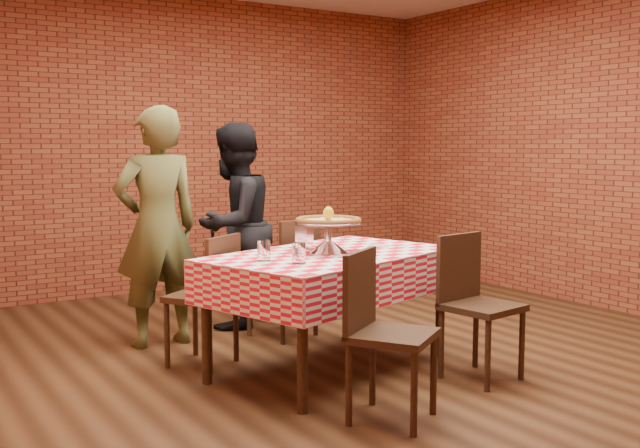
# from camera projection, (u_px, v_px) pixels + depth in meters

# --- Properties ---
(ground) EXTENTS (6.00, 6.00, 0.00)m
(ground) POSITION_uv_depth(u_px,v_px,m) (358.00, 359.00, 5.02)
(ground) COLOR black
(ground) RESTS_ON ground
(back_wall) EXTENTS (5.50, 0.00, 5.50)m
(back_wall) POSITION_uv_depth(u_px,v_px,m) (186.00, 144.00, 7.40)
(back_wall) COLOR maroon
(back_wall) RESTS_ON ground
(table) EXTENTS (1.77, 1.36, 0.75)m
(table) POSITION_uv_depth(u_px,v_px,m) (330.00, 312.00, 4.75)
(table) COLOR #3D2717
(table) RESTS_ON ground
(tablecloth) EXTENTS (1.81, 1.40, 0.27)m
(tablecloth) POSITION_uv_depth(u_px,v_px,m) (330.00, 274.00, 4.73)
(tablecloth) COLOR red
(tablecloth) RESTS_ON table
(pizza_stand) EXTENTS (0.60, 0.60, 0.19)m
(pizza_stand) POSITION_uv_depth(u_px,v_px,m) (328.00, 237.00, 4.72)
(pizza_stand) COLOR silver
(pizza_stand) RESTS_ON tablecloth
(pizza) EXTENTS (0.58, 0.58, 0.03)m
(pizza) POSITION_uv_depth(u_px,v_px,m) (328.00, 221.00, 4.71)
(pizza) COLOR beige
(pizza) RESTS_ON pizza_stand
(lemon) EXTENTS (0.09, 0.09, 0.09)m
(lemon) POSITION_uv_depth(u_px,v_px,m) (328.00, 213.00, 4.70)
(lemon) COLOR yellow
(lemon) RESTS_ON pizza
(water_glass_left) EXTENTS (0.10, 0.10, 0.12)m
(water_glass_left) POSITION_uv_depth(u_px,v_px,m) (299.00, 253.00, 4.27)
(water_glass_left) COLOR white
(water_glass_left) RESTS_ON tablecloth
(water_glass_right) EXTENTS (0.10, 0.10, 0.12)m
(water_glass_right) POSITION_uv_depth(u_px,v_px,m) (264.00, 250.00, 4.39)
(water_glass_right) COLOR white
(water_glass_right) RESTS_ON tablecloth
(side_plate) EXTENTS (0.18, 0.18, 0.01)m
(side_plate) POSITION_uv_depth(u_px,v_px,m) (378.00, 246.00, 5.00)
(side_plate) COLOR white
(side_plate) RESTS_ON tablecloth
(sweetener_packet_a) EXTENTS (0.06, 0.05, 0.00)m
(sweetener_packet_a) POSITION_uv_depth(u_px,v_px,m) (404.00, 246.00, 5.02)
(sweetener_packet_a) COLOR white
(sweetener_packet_a) RESTS_ON tablecloth
(sweetener_packet_b) EXTENTS (0.06, 0.04, 0.00)m
(sweetener_packet_b) POSITION_uv_depth(u_px,v_px,m) (398.00, 244.00, 5.11)
(sweetener_packet_b) COLOR white
(sweetener_packet_b) RESTS_ON tablecloth
(condiment_caddy) EXTENTS (0.13, 0.13, 0.15)m
(condiment_caddy) POSITION_uv_depth(u_px,v_px,m) (304.00, 237.00, 4.94)
(condiment_caddy) COLOR silver
(condiment_caddy) RESTS_ON tablecloth
(chair_near_left) EXTENTS (0.56, 0.56, 0.89)m
(chair_near_left) POSITION_uv_depth(u_px,v_px,m) (393.00, 337.00, 3.87)
(chair_near_left) COLOR #3D2717
(chair_near_left) RESTS_ON ground
(chair_near_right) EXTENTS (0.47, 0.47, 0.89)m
(chair_near_right) POSITION_uv_depth(u_px,v_px,m) (482.00, 308.00, 4.56)
(chair_near_right) COLOR #3D2717
(chair_near_right) RESTS_ON ground
(chair_far_left) EXTENTS (0.53, 0.53, 0.86)m
(chair_far_left) POSITION_uv_depth(u_px,v_px,m) (202.00, 300.00, 4.86)
(chair_far_left) COLOR #3D2717
(chair_far_left) RESTS_ON ground
(chair_far_right) EXTENTS (0.51, 0.51, 0.89)m
(chair_far_right) POSITION_uv_depth(u_px,v_px,m) (282.00, 277.00, 5.60)
(chair_far_right) COLOR #3D2717
(chair_far_right) RESTS_ON ground
(diner_olive) EXTENTS (0.63, 0.41, 1.71)m
(diner_olive) POSITION_uv_depth(u_px,v_px,m) (157.00, 227.00, 5.31)
(diner_olive) COLOR #4B4D26
(diner_olive) RESTS_ON ground
(diner_black) EXTENTS (0.99, 0.93, 1.61)m
(diner_black) POSITION_uv_depth(u_px,v_px,m) (234.00, 225.00, 5.88)
(diner_black) COLOR black
(diner_black) RESTS_ON ground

